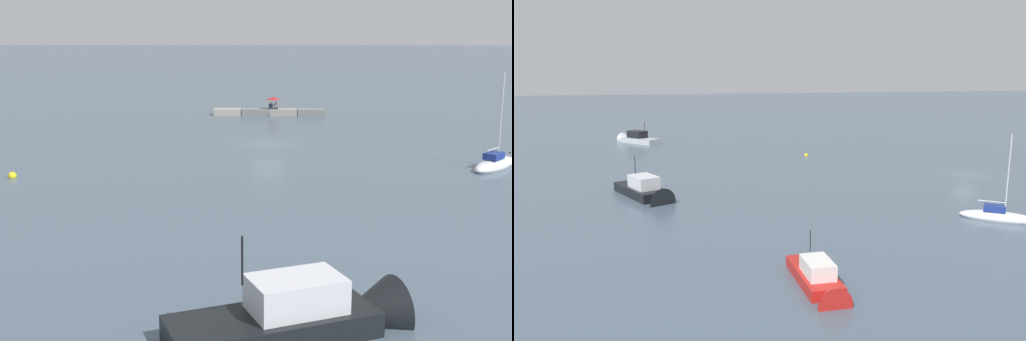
% 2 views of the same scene
% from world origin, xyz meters
% --- Properties ---
extents(ground_plane, '(500.00, 500.00, 0.00)m').
position_xyz_m(ground_plane, '(0.00, 0.00, 0.00)').
color(ground_plane, '#475666').
extents(sailboat_white_mid, '(4.71, 5.11, 6.74)m').
position_xyz_m(sailboat_white_mid, '(-15.49, 8.97, 0.26)').
color(sailboat_white_mid, silver).
rests_on(sailboat_white_mid, ground_plane).
extents(motorboat_black_near, '(8.06, 5.17, 4.35)m').
position_xyz_m(motorboat_black_near, '(-1.56, 34.03, 0.46)').
color(motorboat_black_near, black).
rests_on(motorboat_black_near, ground_plane).
extents(motorboat_grey_mid, '(7.52, 6.82, 4.38)m').
position_xyz_m(motorboat_grey_mid, '(36.35, 34.59, 0.46)').
color(motorboat_grey_mid, '#ADB2B7').
rests_on(motorboat_grey_mid, ground_plane).
extents(motorboat_red_far, '(5.80, 2.05, 3.20)m').
position_xyz_m(motorboat_red_far, '(-23.13, 26.23, 0.34)').
color(motorboat_red_far, red).
rests_on(motorboat_red_far, ground_plane).
extents(mooring_buoy_near, '(0.53, 0.53, 0.53)m').
position_xyz_m(mooring_buoy_near, '(16.25, 12.64, 0.09)').
color(mooring_buoy_near, yellow).
rests_on(mooring_buoy_near, ground_plane).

